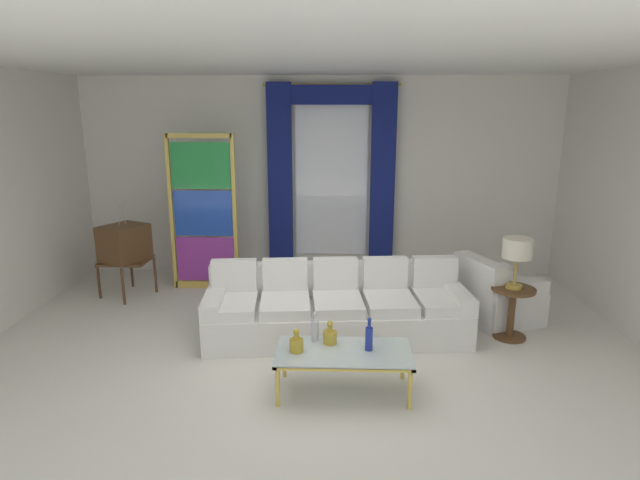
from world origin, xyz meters
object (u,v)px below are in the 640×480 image
object	(u,v)px
stained_glass_divider	(203,216)
round_side_table	(512,308)
peacock_figurine	(233,282)
coffee_table	(344,355)
vintage_tv	(124,245)
armchair_white	(495,297)
couch_white_long	(336,309)
table_lamp_brass	(517,250)
bottle_crystal_tall	(315,329)
bottle_ruby_flask	(296,344)
bottle_blue_decanter	(369,337)
bottle_amber_squat	(330,336)

from	to	relation	value
stained_glass_divider	round_side_table	size ratio (longest dim) A/B	3.70
peacock_figurine	coffee_table	bearing A→B (deg)	-58.25
vintage_tv	stained_glass_divider	bearing A→B (deg)	18.85
stained_glass_divider	armchair_white	bearing A→B (deg)	-15.16
couch_white_long	table_lamp_brass	world-z (taller)	table_lamp_brass
bottle_crystal_tall	bottle_ruby_flask	xyz separation A→B (m)	(-0.15, -0.23, -0.04)
round_side_table	armchair_white	bearing A→B (deg)	93.33
coffee_table	bottle_blue_decanter	bearing A→B (deg)	6.58
bottle_amber_squat	table_lamp_brass	bearing A→B (deg)	28.34
bottle_blue_decanter	couch_white_long	bearing A→B (deg)	103.65
bottle_blue_decanter	table_lamp_brass	bearing A→B (deg)	36.17
peacock_figurine	table_lamp_brass	world-z (taller)	table_lamp_brass
bottle_crystal_tall	armchair_white	world-z (taller)	armchair_white
couch_white_long	coffee_table	bearing A→B (deg)	-86.64
round_side_table	table_lamp_brass	world-z (taller)	table_lamp_brass
vintage_tv	couch_white_long	bearing A→B (deg)	-22.33
peacock_figurine	bottle_amber_squat	bearing A→B (deg)	-58.82
couch_white_long	armchair_white	distance (m)	2.00
round_side_table	bottle_crystal_tall	bearing A→B (deg)	-154.37
table_lamp_brass	peacock_figurine	bearing A→B (deg)	160.76
vintage_tv	round_side_table	bearing A→B (deg)	-14.00
bottle_crystal_tall	coffee_table	bearing A→B (deg)	-37.60
bottle_ruby_flask	round_side_table	world-z (taller)	bottle_ruby_flask
coffee_table	table_lamp_brass	size ratio (longest dim) A/B	2.14
bottle_crystal_tall	peacock_figurine	distance (m)	2.56
bottle_ruby_flask	armchair_white	xyz separation A→B (m)	(2.29, 1.79, -0.20)
bottle_crystal_tall	armchair_white	size ratio (longest dim) A/B	0.28
coffee_table	bottle_crystal_tall	xyz separation A→B (m)	(-0.27, 0.21, 0.15)
couch_white_long	coffee_table	distance (m)	1.27
couch_white_long	vintage_tv	distance (m)	3.17
couch_white_long	coffee_table	world-z (taller)	couch_white_long
couch_white_long	stained_glass_divider	xyz separation A→B (m)	(-1.89, 1.54, 0.75)
bottle_amber_squat	table_lamp_brass	distance (m)	2.36
peacock_figurine	stained_glass_divider	bearing A→B (deg)	140.54
bottle_blue_decanter	bottle_ruby_flask	bearing A→B (deg)	-175.50
bottle_crystal_tall	bottle_ruby_flask	distance (m)	0.28
bottle_blue_decanter	table_lamp_brass	world-z (taller)	table_lamp_brass
bottle_amber_squat	bottle_ruby_flask	world-z (taller)	bottle_amber_squat
bottle_crystal_tall	vintage_tv	distance (m)	3.53
coffee_table	bottle_crystal_tall	bearing A→B (deg)	142.40
vintage_tv	round_side_table	distance (m)	5.03
coffee_table	bottle_blue_decanter	size ratio (longest dim) A/B	3.90
coffee_table	peacock_figurine	xyz separation A→B (m)	(-1.50, 2.43, -0.15)
bottle_amber_squat	armchair_white	distance (m)	2.57
bottle_amber_squat	peacock_figurine	bearing A→B (deg)	121.18
bottle_amber_squat	table_lamp_brass	size ratio (longest dim) A/B	0.39
bottle_crystal_tall	peacock_figurine	bearing A→B (deg)	119.05
coffee_table	bottle_blue_decanter	xyz separation A→B (m)	(0.23, 0.03, 0.16)
couch_white_long	bottle_ruby_flask	xyz separation A→B (m)	(-0.35, -1.29, 0.18)
bottle_ruby_flask	round_side_table	bearing A→B (deg)	28.72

